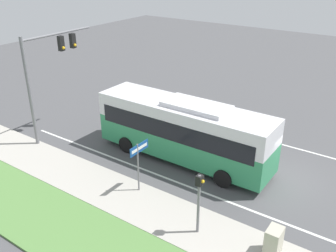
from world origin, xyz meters
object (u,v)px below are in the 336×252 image
object	(u,v)px
street_sign	(139,158)
utility_cabinet	(273,242)
bus	(184,128)
signal_gantry	(47,66)
pedestrian_signal	(199,195)

from	to	relation	value
street_sign	utility_cabinet	size ratio (longest dim) A/B	2.24
bus	utility_cabinet	distance (m)	8.33
signal_gantry	street_sign	world-z (taller)	signal_gantry
signal_gantry	street_sign	size ratio (longest dim) A/B	2.49
bus	signal_gantry	bearing A→B (deg)	104.67
signal_gantry	street_sign	bearing A→B (deg)	-101.92
signal_gantry	utility_cabinet	world-z (taller)	signal_gantry
signal_gantry	pedestrian_signal	world-z (taller)	signal_gantry
bus	signal_gantry	size ratio (longest dim) A/B	1.54
pedestrian_signal	utility_cabinet	bearing A→B (deg)	-79.73
street_sign	utility_cabinet	distance (m)	7.11
utility_cabinet	pedestrian_signal	bearing A→B (deg)	100.27
bus	pedestrian_signal	world-z (taller)	bus
street_sign	utility_cabinet	bearing A→B (deg)	-94.09
street_sign	bus	bearing A→B (deg)	-0.58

